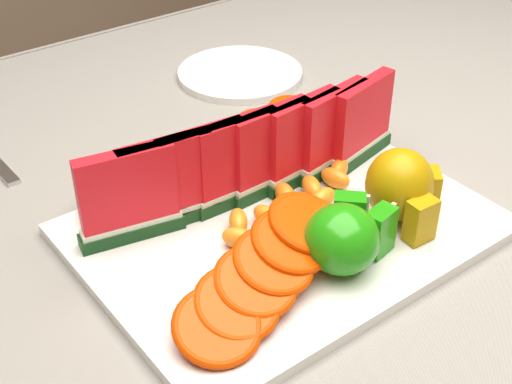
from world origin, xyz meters
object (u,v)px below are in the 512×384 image
object	(u,v)px
apple_cluster	(346,236)
pear_cluster	(402,187)
side_plate	(240,73)
platter	(284,228)

from	to	relation	value
apple_cluster	pear_cluster	xyz separation A→B (m)	(0.09, 0.02, 0.01)
pear_cluster	side_plate	distance (m)	0.40
pear_cluster	side_plate	bearing A→B (deg)	78.11
platter	apple_cluster	distance (m)	0.09
apple_cluster	side_plate	bearing A→B (deg)	66.56
platter	apple_cluster	world-z (taller)	apple_cluster
platter	apple_cluster	xyz separation A→B (m)	(0.01, -0.08, 0.04)
side_plate	apple_cluster	bearing A→B (deg)	-113.44
apple_cluster	platter	bearing A→B (deg)	93.89
pear_cluster	apple_cluster	bearing A→B (deg)	-168.72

